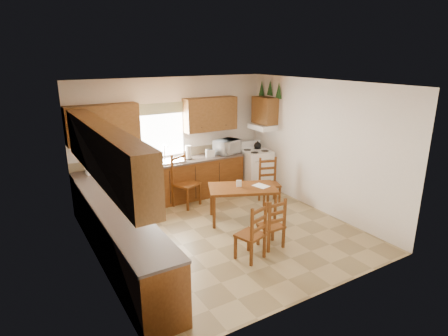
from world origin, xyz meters
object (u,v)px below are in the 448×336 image
chair_near_right (271,222)px  chair_far_left (186,181)px  dining_table (242,204)px  microwave (227,147)px  stove (256,170)px  chair_far_right (270,182)px  chair_near_left (250,231)px

chair_near_right → chair_far_left: size_ratio=0.78×
dining_table → microwave: bearing=93.2°
stove → chair_far_left: (-1.92, -0.13, 0.11)m
chair_near_right → chair_far_right: size_ratio=0.90×
chair_near_left → chair_near_right: 0.55m
stove → microwave: size_ratio=1.73×
chair_near_left → chair_far_right: bearing=-152.0°
dining_table → chair_far_left: (-0.62, 1.24, 0.23)m
chair_near_left → microwave: bearing=-131.9°
microwave → chair_far_left: microwave is taller
stove → chair_far_left: bearing=-171.4°
dining_table → chair_near_right: chair_near_right is taller
dining_table → chair_near_left: chair_near_left is taller
chair_near_right → chair_far_left: chair_far_left is taller
dining_table → chair_far_left: size_ratio=1.13×
microwave → dining_table: size_ratio=0.42×
dining_table → chair_far_right: bearing=48.1°
stove → dining_table: bearing=-128.9°
microwave → chair_near_left: microwave is taller
stove → chair_near_right: bearing=-115.8°
stove → chair_far_left: size_ratio=0.82×
chair_near_left → stove: bearing=-144.2°
chair_far_right → chair_near_right: bearing=-108.5°
chair_far_left → chair_near_right: bearing=-104.2°
chair_far_right → stove: bearing=91.2°
chair_near_left → chair_far_right: size_ratio=0.97×
dining_table → chair_near_left: size_ratio=1.35×
stove → chair_near_left: (-2.01, -2.65, 0.01)m
chair_near_right → chair_far_right: chair_far_right is taller
stove → dining_table: stove is taller
stove → chair_near_left: 3.32m
chair_near_right → chair_far_left: bearing=-78.9°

